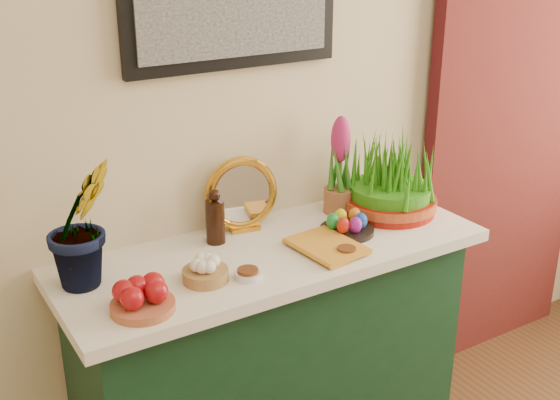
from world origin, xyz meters
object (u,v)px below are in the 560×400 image
Objects in this scene: sideboard at (272,368)px; hyacinth_green at (80,204)px; wheatgrass_sabzeh at (391,180)px; book at (305,253)px; mirror at (242,195)px.

hyacinth_green reaches higher than sideboard.
book is at bearing -161.92° from wheatgrass_sabzeh.
sideboard is 0.50m from book.
wheatgrass_sabzeh is (0.46, 0.15, 0.10)m from book.
hyacinth_green is 1.89× the size of mirror.
hyacinth_green reaches higher than book.
sideboard is 0.62m from mirror.
sideboard is at bearing -176.69° from wheatgrass_sabzeh.
mirror reaches higher than book.
hyacinth_green is 0.59m from mirror.
mirror is 0.54m from wheatgrass_sabzeh.
mirror is at bearing 96.05° from book.
sideboard is at bearing -20.96° from hyacinth_green.
mirror is at bearing -3.40° from hyacinth_green.
book is (0.05, -0.12, 0.48)m from sideboard.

